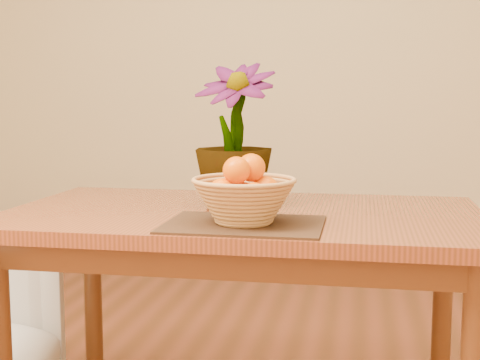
# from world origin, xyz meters

# --- Properties ---
(wall_back) EXTENTS (4.00, 0.02, 2.70)m
(wall_back) POSITION_xyz_m (0.00, 2.25, 1.35)
(wall_back) COLOR beige
(wall_back) RESTS_ON floor
(table) EXTENTS (1.40, 0.80, 0.75)m
(table) POSITION_xyz_m (0.00, 0.30, 0.66)
(table) COLOR maroon
(table) RESTS_ON floor
(placemat) EXTENTS (0.41, 0.31, 0.01)m
(placemat) POSITION_xyz_m (0.04, 0.07, 0.75)
(placemat) COLOR #342112
(placemat) RESTS_ON table
(wicker_basket) EXTENTS (0.28, 0.28, 0.11)m
(wicker_basket) POSITION_xyz_m (0.04, 0.07, 0.81)
(wicker_basket) COLOR tan
(wicker_basket) RESTS_ON placemat
(orange_pile) EXTENTS (0.18, 0.17, 0.14)m
(orange_pile) POSITION_xyz_m (0.04, 0.07, 0.86)
(orange_pile) COLOR #EE6203
(orange_pile) RESTS_ON wicker_basket
(potted_plant) EXTENTS (0.28, 0.28, 0.44)m
(potted_plant) POSITION_xyz_m (-0.04, 0.38, 0.97)
(potted_plant) COLOR #1C4212
(potted_plant) RESTS_ON table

